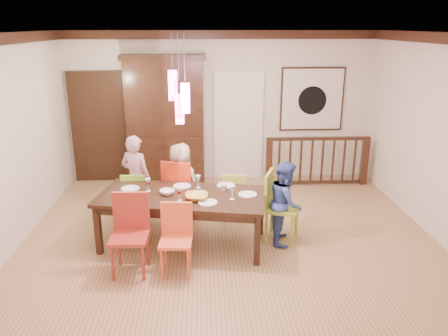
{
  "coord_description": "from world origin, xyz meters",
  "views": [
    {
      "loc": [
        -0.38,
        -6.02,
        2.99
      ],
      "look_at": [
        -0.07,
        0.03,
        1.0
      ],
      "focal_mm": 35.0,
      "sensor_mm": 36.0,
      "label": 1
    }
  ],
  "objects_px": {
    "dining_table": "(183,200)",
    "chair_far_left": "(136,193)",
    "person_far_left": "(136,178)",
    "chair_end_right": "(283,202)",
    "china_hutch": "(165,120)",
    "balustrade": "(317,160)",
    "person_far_mid": "(181,182)",
    "person_end_right": "(286,202)"
  },
  "relations": [
    {
      "from": "dining_table",
      "to": "chair_far_left",
      "type": "relative_size",
      "value": 2.95
    },
    {
      "from": "chair_far_left",
      "to": "person_far_left",
      "type": "height_order",
      "value": "person_far_left"
    },
    {
      "from": "person_far_left",
      "to": "chair_end_right",
      "type": "bearing_deg",
      "value": -176.69
    },
    {
      "from": "dining_table",
      "to": "china_hutch",
      "type": "distance_m",
      "value": 2.75
    },
    {
      "from": "chair_far_left",
      "to": "balustrade",
      "type": "height_order",
      "value": "balustrade"
    },
    {
      "from": "chair_end_right",
      "to": "person_far_left",
      "type": "bearing_deg",
      "value": 89.33
    },
    {
      "from": "chair_far_left",
      "to": "person_far_mid",
      "type": "xyz_separation_m",
      "value": [
        0.71,
        0.05,
        0.15
      ]
    },
    {
      "from": "dining_table",
      "to": "balustrade",
      "type": "height_order",
      "value": "balustrade"
    },
    {
      "from": "balustrade",
      "to": "person_end_right",
      "type": "xyz_separation_m",
      "value": [
        -1.05,
        -2.31,
        0.1
      ]
    },
    {
      "from": "china_hutch",
      "to": "balustrade",
      "type": "xyz_separation_m",
      "value": [
        2.92,
        -0.35,
        -0.74
      ]
    },
    {
      "from": "person_end_right",
      "to": "person_far_left",
      "type": "bearing_deg",
      "value": 78.53
    },
    {
      "from": "chair_end_right",
      "to": "person_end_right",
      "type": "distance_m",
      "value": 0.06
    },
    {
      "from": "china_hutch",
      "to": "person_end_right",
      "type": "relative_size",
      "value": 2.07
    },
    {
      "from": "person_far_left",
      "to": "person_end_right",
      "type": "relative_size",
      "value": 1.16
    },
    {
      "from": "dining_table",
      "to": "person_end_right",
      "type": "distance_m",
      "value": 1.46
    },
    {
      "from": "dining_table",
      "to": "chair_far_left",
      "type": "bearing_deg",
      "value": 144.98
    },
    {
      "from": "person_end_right",
      "to": "person_far_mid",
      "type": "bearing_deg",
      "value": 71.71
    },
    {
      "from": "person_far_left",
      "to": "person_far_mid",
      "type": "xyz_separation_m",
      "value": [
        0.71,
        -0.06,
        -0.06
      ]
    },
    {
      "from": "chair_end_right",
      "to": "person_end_right",
      "type": "height_order",
      "value": "person_end_right"
    },
    {
      "from": "dining_table",
      "to": "chair_end_right",
      "type": "distance_m",
      "value": 1.43
    },
    {
      "from": "person_end_right",
      "to": "chair_far_left",
      "type": "bearing_deg",
      "value": 81.04
    },
    {
      "from": "person_far_mid",
      "to": "chair_far_left",
      "type": "bearing_deg",
      "value": 29.47
    },
    {
      "from": "person_end_right",
      "to": "chair_end_right",
      "type": "bearing_deg",
      "value": 43.59
    },
    {
      "from": "chair_end_right",
      "to": "person_far_mid",
      "type": "xyz_separation_m",
      "value": [
        -1.48,
        0.78,
        0.05
      ]
    },
    {
      "from": "balustrade",
      "to": "china_hutch",
      "type": "bearing_deg",
      "value": 174.08
    },
    {
      "from": "dining_table",
      "to": "person_far_mid",
      "type": "relative_size",
      "value": 1.96
    },
    {
      "from": "balustrade",
      "to": "chair_far_left",
      "type": "bearing_deg",
      "value": -154.18
    },
    {
      "from": "chair_end_right",
      "to": "china_hutch",
      "type": "distance_m",
      "value": 3.26
    },
    {
      "from": "china_hutch",
      "to": "person_far_left",
      "type": "relative_size",
      "value": 1.79
    },
    {
      "from": "chair_far_left",
      "to": "person_far_mid",
      "type": "bearing_deg",
      "value": -175.21
    },
    {
      "from": "china_hutch",
      "to": "balustrade",
      "type": "height_order",
      "value": "china_hutch"
    },
    {
      "from": "china_hutch",
      "to": "person_end_right",
      "type": "distance_m",
      "value": 3.31
    },
    {
      "from": "chair_far_left",
      "to": "person_far_mid",
      "type": "distance_m",
      "value": 0.73
    },
    {
      "from": "chair_end_right",
      "to": "balustrade",
      "type": "height_order",
      "value": "chair_end_right"
    },
    {
      "from": "chair_end_right",
      "to": "balustrade",
      "type": "xyz_separation_m",
      "value": [
        1.08,
        2.26,
        -0.08
      ]
    },
    {
      "from": "dining_table",
      "to": "china_hutch",
      "type": "relative_size",
      "value": 0.99
    },
    {
      "from": "dining_table",
      "to": "person_end_right",
      "type": "height_order",
      "value": "person_end_right"
    },
    {
      "from": "dining_table",
      "to": "balustrade",
      "type": "bearing_deg",
      "value": 53.34
    },
    {
      "from": "person_far_mid",
      "to": "balustrade",
      "type": "bearing_deg",
      "value": -124.3
    },
    {
      "from": "balustrade",
      "to": "person_far_left",
      "type": "relative_size",
      "value": 1.44
    },
    {
      "from": "dining_table",
      "to": "person_far_left",
      "type": "distance_m",
      "value": 1.18
    },
    {
      "from": "china_hutch",
      "to": "balustrade",
      "type": "bearing_deg",
      "value": -6.76
    }
  ]
}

